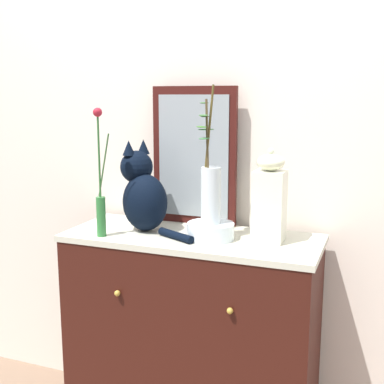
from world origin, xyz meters
TOP-DOWN VIEW (x-y plane):
  - wall_back at (0.00, 0.29)m, footprint 4.40×0.08m
  - sideboard at (0.00, -0.00)m, footprint 1.05×0.44m
  - mirror_leaning at (-0.06, 0.19)m, footprint 0.38×0.03m
  - cat_sitting at (-0.22, 0.01)m, footprint 0.40×0.27m
  - vase_slim_green at (-0.34, -0.15)m, footprint 0.07×0.04m
  - bowl_porcelain at (0.09, -0.02)m, footprint 0.19×0.19m
  - vase_glass_clear at (0.09, -0.02)m, footprint 0.11×0.14m
  - jar_lidded_porcelain at (0.31, 0.03)m, footprint 0.12×0.12m

SIDE VIEW (x-z plane):
  - sideboard at x=0.00m, z-range 0.00..0.92m
  - bowl_porcelain at x=0.09m, z-range 0.92..0.99m
  - cat_sitting at x=-0.22m, z-range 0.89..1.27m
  - jar_lidded_porcelain at x=0.31m, z-range 0.91..1.27m
  - vase_slim_green at x=-0.34m, z-range 0.83..1.35m
  - vase_glass_clear at x=0.09m, z-range 0.86..1.40m
  - mirror_leaning at x=-0.06m, z-range 0.92..1.53m
  - wall_back at x=0.00m, z-range 0.00..2.60m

